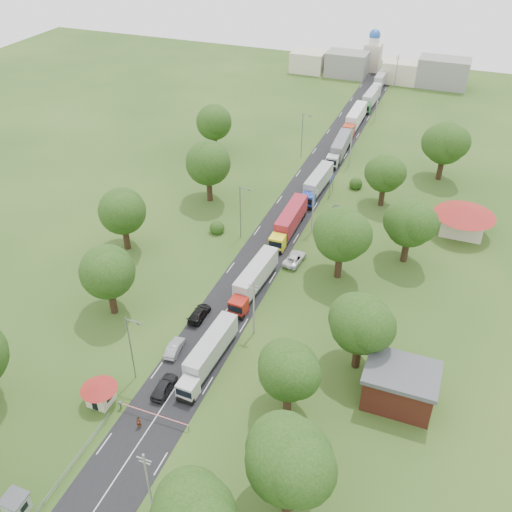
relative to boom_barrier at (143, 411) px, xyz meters
The scene contains 46 objects.
ground 25.05m from the boom_barrier, 86.89° to the left, with size 260.00×260.00×0.00m, color #284617.
road 45.03m from the boom_barrier, 88.27° to the left, with size 8.00×200.00×0.04m, color black.
boom_barrier is the anchor object (origin of this frame).
guard_booth 5.98m from the boom_barrier, behind, with size 4.40×4.40×3.45m.
kiosk 16.03m from the boom_barrier, 110.61° to the right, with size 2.30×2.30×2.41m.
guard_rail 10.68m from the boom_barrier, 110.01° to the right, with size 0.10×17.00×1.70m, color slate, non-canonical shape.
info_sign 60.39m from the boom_barrier, 83.76° to the left, with size 0.12×3.10×4.10m.
pole_0 12.70m from the boom_barrier, 55.56° to the right, with size 1.60×0.24×9.00m.
pole_1 19.63m from the boom_barrier, 69.14° to the left, with size 1.60×0.24×9.00m.
pole_2 46.66m from the boom_barrier, 81.52° to the left, with size 1.60×0.24×9.00m.
pole_3 74.41m from the boom_barrier, 84.71° to the left, with size 1.60×0.24×9.00m.
pole_4 102.30m from the boom_barrier, 86.15° to the left, with size 1.60×0.24×9.00m.
pole_5 130.24m from the boom_barrier, 86.98° to the left, with size 1.60×0.24×9.00m.
lamp_0 7.91m from the boom_barrier, 128.59° to the left, with size 2.03×0.22×10.00m.
lamp_1 40.47m from the boom_barrier, 95.70° to the left, with size 2.03×0.22×10.00m.
lamp_2 75.25m from the boom_barrier, 93.05° to the left, with size 2.03×0.22×10.00m.
tree_1 21.12m from the boom_barrier, 14.02° to the right, with size 9.60×9.60×12.05m.
tree_2 17.86m from the boom_barrier, 24.96° to the left, with size 8.00×8.00×10.10m.
tree_3 28.11m from the boom_barrier, 38.79° to the left, with size 8.80×8.80×11.07m.
tree_4 38.62m from the boom_barrier, 67.81° to the left, with size 9.60×9.60×12.05m.
tree_5 49.47m from the boom_barrier, 61.59° to the left, with size 8.80×8.80×11.07m.
tree_6 62.58m from the boom_barrier, 74.79° to the left, with size 8.00×8.00×10.10m.
tree_7 79.63m from the boom_barrier, 71.37° to the left, with size 9.60×9.60×12.05m.
tree_10 21.36m from the boom_barrier, 132.02° to the left, with size 8.80×8.80×11.07m.
tree_11 37.10m from the boom_barrier, 124.41° to the left, with size 8.80×8.80×11.07m.
tree_12 52.73m from the boom_barrier, 106.28° to the left, with size 9.60×9.60×12.05m.
tree_13 73.99m from the boom_barrier, 107.90° to the left, with size 8.80×8.80×11.07m.
house_brick 30.34m from the boom_barrier, 25.42° to the left, with size 8.60×6.60×5.20m.
house_cream 63.37m from the boom_barrier, 60.31° to the left, with size 10.08×10.08×5.80m.
distant_town 135.04m from the boom_barrier, 89.13° to the left, with size 52.00×8.00×8.00m.
church 143.10m from the boom_barrier, 91.06° to the left, with size 5.00×5.00×12.30m.
truck_0 11.00m from the boom_barrier, 70.81° to the left, with size 2.85×13.66×3.78m.
truck_1 27.22m from the boom_barrier, 82.92° to the left, with size 3.12×14.23×3.93m.
truck_2 44.82m from the boom_barrier, 86.01° to the left, with size 2.58×14.62×4.05m.
truck_3 60.38m from the boom_barrier, 86.53° to the left, with size 2.94×14.18×3.92m.
truck_4 78.23m from the boom_barrier, 87.32° to the left, with size 3.04×14.44×3.99m.
truck_5 96.02m from the boom_barrier, 88.23° to the left, with size 2.68×15.30×4.24m.
truck_6 111.91m from the boom_barrier, 88.20° to the left, with size 2.83×14.03×3.88m.
truck_7 128.98m from the boom_barrier, 88.67° to the left, with size 2.54×13.47×3.73m.
car_lane_front 4.35m from the boom_barrier, 85.28° to the left, with size 1.87×4.65×1.59m, color black.
car_lane_mid 11.01m from the boom_barrier, 98.58° to the left, with size 1.50×4.30×1.42m, color #929499.
car_lane_rear 18.39m from the boom_barrier, 95.13° to the left, with size 1.98×4.86×1.41m, color black.
car_verge_near 36.84m from the boom_barrier, 79.27° to the left, with size 2.48×5.38×1.49m, color silver.
car_verge_far 54.12m from the boom_barrier, 80.04° to the left, with size 1.89×4.69×1.60m, color slate.
pedestrian_near 1.63m from the boom_barrier, 78.89° to the right, with size 0.59×0.39×1.62m, color gray.
pedestrian_booth 5.24m from the boom_barrier, 169.00° to the right, with size 0.81×0.63×1.67m, color gray.
Camera 1 is at (26.84, -61.57, 53.80)m, focal length 40.00 mm.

